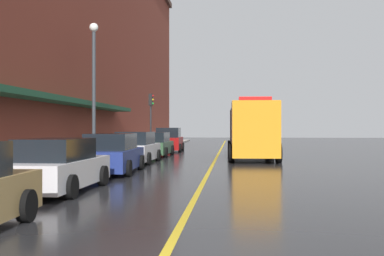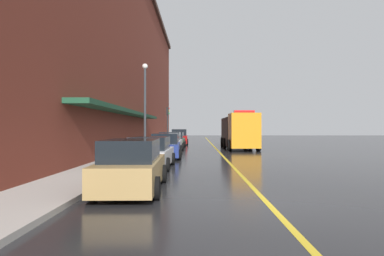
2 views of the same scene
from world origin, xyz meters
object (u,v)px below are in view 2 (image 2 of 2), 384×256
(parked_car_0, at_px, (132,166))
(parked_car_4, at_px, (175,140))
(parking_meter_1, at_px, (98,153))
(parked_car_1, at_px, (152,153))
(street_lamp_left, at_px, (145,97))
(traffic_light_near, at_px, (168,118))
(parking_meter_3, at_px, (128,146))
(parked_car_2, at_px, (166,146))
(parking_meter_2, at_px, (114,149))
(parked_car_5, at_px, (179,137))
(utility_truck, at_px, (239,131))
(parking_meter_0, at_px, (155,139))
(parked_car_3, at_px, (171,143))

(parked_car_0, distance_m, parked_car_4, 22.60)
(parking_meter_1, bearing_deg, parked_car_1, 72.93)
(street_lamp_left, bearing_deg, traffic_light_near, 87.01)
(parking_meter_1, distance_m, parking_meter_3, 5.04)
(parked_car_2, xyz_separation_m, parking_meter_2, (-1.47, -7.60, 0.30))
(parking_meter_3, relative_size, street_lamp_left, 0.19)
(parked_car_0, relative_size, parked_car_5, 1.07)
(parked_car_1, relative_size, utility_truck, 0.52)
(parked_car_0, relative_size, parking_meter_2, 3.42)
(parked_car_2, relative_size, parked_car_5, 1.12)
(street_lamp_left, bearing_deg, parking_meter_2, -87.12)
(parked_car_0, distance_m, street_lamp_left, 16.14)
(parked_car_0, height_order, parking_meter_2, parked_car_0)
(parked_car_5, relative_size, street_lamp_left, 0.61)
(parked_car_2, relative_size, street_lamp_left, 0.68)
(parked_car_1, distance_m, parking_meter_2, 2.48)
(parked_car_0, bearing_deg, parked_car_1, 0.00)
(parked_car_0, bearing_deg, street_lamp_left, 5.94)
(utility_truck, distance_m, parking_meter_1, 20.49)
(traffic_light_near, bearing_deg, parked_car_2, -85.26)
(parked_car_4, relative_size, parked_car_5, 1.12)
(parked_car_0, height_order, parked_car_2, parked_car_2)
(parked_car_1, relative_size, parked_car_4, 0.96)
(parked_car_4, height_order, parking_meter_0, parked_car_4)
(parked_car_2, height_order, parked_car_4, parked_car_2)
(street_lamp_left, bearing_deg, parking_meter_3, -86.24)
(traffic_light_near, bearing_deg, parked_car_4, -77.23)
(parked_car_0, distance_m, parking_meter_3, 6.63)
(utility_truck, bearing_deg, parked_car_4, -109.99)
(parked_car_2, xyz_separation_m, traffic_light_near, (-1.41, 17.01, 2.40))
(parking_meter_0, bearing_deg, parking_meter_3, -90.00)
(utility_truck, distance_m, parking_meter_0, 8.13)
(parked_car_0, height_order, utility_truck, utility_truck)
(parked_car_0, xyz_separation_m, parking_meter_1, (-1.50, 1.42, 0.30))
(parked_car_1, distance_m, parked_car_4, 16.86)
(parked_car_4, distance_m, utility_truck, 6.52)
(parking_meter_3, bearing_deg, traffic_light_near, 89.84)
(parking_meter_2, distance_m, traffic_light_near, 24.70)
(utility_truck, relative_size, street_lamp_left, 1.27)
(parked_car_2, height_order, parked_car_5, parked_car_5)
(utility_truck, bearing_deg, parking_meter_0, -67.89)
(parked_car_5, bearing_deg, street_lamp_left, 169.58)
(parked_car_1, xyz_separation_m, parked_car_4, (0.02, 16.86, 0.00))
(parked_car_0, bearing_deg, utility_truck, -17.93)
(utility_truck, distance_m, parking_meter_2, 18.42)
(parked_car_3, height_order, traffic_light_near, traffic_light_near)
(parked_car_1, xyz_separation_m, parked_car_3, (0.02, 10.91, 0.04))
(parked_car_4, bearing_deg, parked_car_3, -179.58)
(parked_car_0, relative_size, parked_car_4, 0.96)
(parked_car_0, relative_size, parking_meter_0, 3.42)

